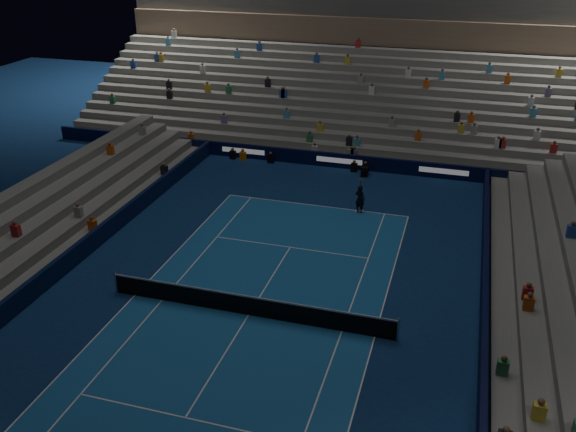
{
  "coord_description": "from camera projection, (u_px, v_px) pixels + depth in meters",
  "views": [
    {
      "loc": [
        7.97,
        -20.91,
        15.4
      ],
      "look_at": [
        0.0,
        6.0,
        2.0
      ],
      "focal_mm": 38.67,
      "sensor_mm": 36.0,
      "label": 1
    }
  ],
  "objects": [
    {
      "name": "tennis_player",
      "position": [
        360.0,
        199.0,
        35.85
      ],
      "size": [
        0.72,
        0.58,
        1.7
      ],
      "primitive_type": "imported",
      "rotation": [
        0.0,
        0.0,
        2.81
      ],
      "color": "black",
      "rests_on": "ground"
    },
    {
      "name": "sponsor_barrier_west",
      "position": [
        54.0,
        272.0,
        29.04
      ],
      "size": [
        0.25,
        37.0,
        1.0
      ],
      "primitive_type": "cube",
      "color": "black",
      "rests_on": "ground"
    },
    {
      "name": "grandstand_main",
      "position": [
        366.0,
        87.0,
        49.45
      ],
      "size": [
        44.0,
        15.2,
        11.2
      ],
      "color": "slate",
      "rests_on": "ground"
    },
    {
      "name": "sponsor_barrier_east",
      "position": [
        483.0,
        345.0,
        24.07
      ],
      "size": [
        0.25,
        37.0,
        1.0
      ],
      "primitive_type": "cube",
      "color": "black",
      "rests_on": "ground"
    },
    {
      "name": "tennis_net",
      "position": [
        248.0,
        305.0,
        26.55
      ],
      "size": [
        12.9,
        0.1,
        1.1
      ],
      "color": "#B2B2B7",
      "rests_on": "ground"
    },
    {
      "name": "broadcast_camera",
      "position": [
        365.0,
        171.0,
        41.24
      ],
      "size": [
        0.48,
        0.93,
        0.62
      ],
      "color": "black",
      "rests_on": "ground"
    },
    {
      "name": "court_surface",
      "position": [
        249.0,
        315.0,
        26.77
      ],
      "size": [
        10.97,
        23.77,
        0.01
      ],
      "primitive_type": "cube",
      "color": "#1A5794",
      "rests_on": "ground"
    },
    {
      "name": "ground",
      "position": [
        249.0,
        315.0,
        26.77
      ],
      "size": [
        90.0,
        90.0,
        0.0
      ],
      "primitive_type": "plane",
      "color": "navy",
      "rests_on": "ground"
    },
    {
      "name": "sponsor_barrier_far",
      "position": [
        340.0,
        161.0,
        42.56
      ],
      "size": [
        44.0,
        0.25,
        1.0
      ],
      "primitive_type": "cube",
      "color": "black",
      "rests_on": "ground"
    }
  ]
}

